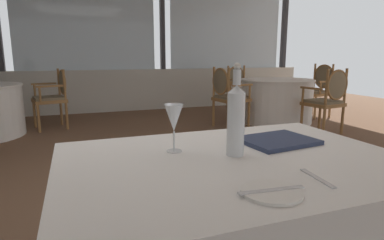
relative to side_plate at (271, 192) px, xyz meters
name	(u,v)px	position (x,y,z in m)	size (l,w,h in m)	color
ground_plane	(123,201)	(-0.22, 1.66, -0.74)	(15.02, 15.02, 0.00)	brown
window_wall_far	(88,55)	(-0.22, 6.00, 0.41)	(9.62, 0.14, 2.86)	beige
side_plate	(271,192)	(0.00, 0.00, 0.00)	(0.18, 0.18, 0.01)	white
butter_knife	(272,190)	(0.00, 0.00, 0.01)	(0.21, 0.02, 0.00)	silver
dinner_fork	(317,178)	(0.21, 0.05, 0.00)	(0.17, 0.02, 0.00)	silver
water_bottle	(236,118)	(0.07, 0.37, 0.15)	(0.07, 0.07, 0.37)	white
wine_glass	(174,119)	(-0.14, 0.50, 0.13)	(0.08, 0.08, 0.20)	white
menu_book	(277,141)	(0.35, 0.47, 0.01)	(0.32, 0.25, 0.02)	#2D3856
background_table_0	(276,101)	(2.75, 3.95, -0.37)	(1.24, 1.24, 0.73)	white
dining_chair_0_0	(239,85)	(2.58, 4.98, -0.19)	(0.59, 0.53, 0.93)	olive
dining_chair_0_1	(227,92)	(1.72, 3.78, -0.17)	(0.53, 0.59, 0.96)	olive
dining_chair_0_2	(329,96)	(2.92, 2.92, -0.19)	(0.59, 0.53, 0.95)	olive
dining_chair_0_3	(319,86)	(3.79, 4.12, -0.17)	(0.53, 0.59, 0.98)	olive
dining_chair_1_2	(54,93)	(-0.82, 4.71, -0.19)	(0.55, 0.61, 0.93)	olive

